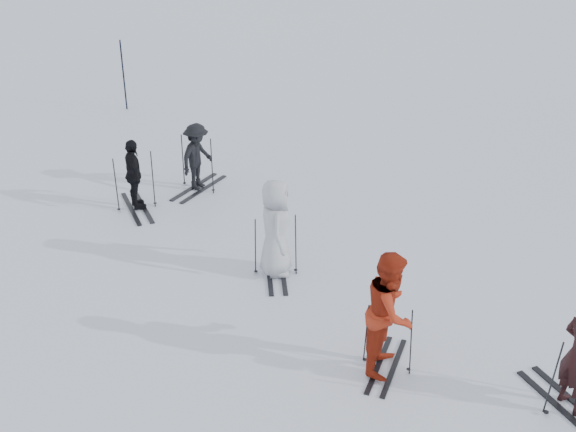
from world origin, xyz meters
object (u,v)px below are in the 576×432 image
object	(u,v)px
skier_uphill_left	(134,176)
skier_uphill_far	(197,158)
skier_red	(390,313)
skier_grey	(275,229)
piste_marker	(123,75)

from	to	relation	value
skier_uphill_left	skier_uphill_far	world-z (taller)	skier_uphill_left
skier_uphill_left	skier_red	bearing A→B (deg)	-161.66
skier_grey	skier_uphill_left	distance (m)	4.23
skier_uphill_left	skier_uphill_far	bearing A→B (deg)	-72.22
skier_red	skier_uphill_far	world-z (taller)	skier_red
skier_grey	skier_uphill_far	bearing A→B (deg)	21.60
skier_red	piste_marker	world-z (taller)	piste_marker
skier_red	skier_grey	bearing A→B (deg)	52.36
skier_red	skier_grey	size ratio (longest dim) A/B	1.05
skier_uphill_left	skier_uphill_far	xyz separation A→B (m)	(1.42, 0.87, -0.00)
skier_grey	piste_marker	xyz separation A→B (m)	(-3.17, 10.57, 0.14)
skier_red	piste_marker	distance (m)	14.33
skier_grey	piste_marker	distance (m)	11.03
skier_grey	skier_uphill_left	size ratio (longest dim) A/B	1.18
skier_red	piste_marker	xyz separation A→B (m)	(-4.45, 13.62, 0.09)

